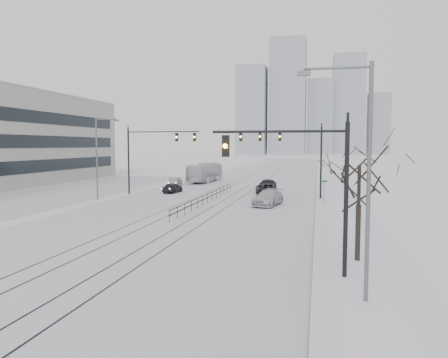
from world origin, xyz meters
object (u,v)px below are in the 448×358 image
at_px(bare_tree, 359,175).
at_px(sedan_nb_far, 267,185).
at_px(sedan_nb_front, 266,190).
at_px(sedan_nb_right, 268,198).
at_px(traffic_mast_near, 309,177).
at_px(box_truck, 205,173).
at_px(sedan_sb_outer, 175,182).
at_px(sedan_sb_inner, 172,188).

bearing_deg(bare_tree, sedan_nb_far, 103.91).
height_order(sedan_nb_front, sedan_nb_far, sedan_nb_far).
bearing_deg(sedan_nb_right, traffic_mast_near, -69.18).
distance_m(traffic_mast_near, sedan_nb_front, 32.47).
height_order(bare_tree, box_truck, bare_tree).
bearing_deg(sedan_sb_outer, traffic_mast_near, 109.69).
height_order(sedan_nb_front, box_truck, box_truck).
bearing_deg(box_truck, sedan_nb_far, 140.05).
distance_m(sedan_sb_outer, box_truck, 8.43).
bearing_deg(sedan_nb_front, sedan_sb_outer, 136.80).
xyz_separation_m(sedan_sb_inner, box_truck, (-0.09, 16.57, 0.88)).
xyz_separation_m(bare_tree, sedan_nb_right, (-6.82, 20.33, -3.73)).
xyz_separation_m(bare_tree, box_truck, (-20.00, 45.96, -2.97)).
xyz_separation_m(bare_tree, sedan_sb_outer, (-22.42, 37.93, -3.85)).
relative_size(bare_tree, sedan_sb_outer, 1.56).
bearing_deg(sedan_sb_inner, traffic_mast_near, 122.95).
xyz_separation_m(sedan_sb_inner, sedan_nb_far, (11.30, 5.39, 0.13)).
bearing_deg(sedan_nb_front, sedan_nb_right, -92.85).
bearing_deg(traffic_mast_near, sedan_nb_right, 100.71).
distance_m(sedan_sb_inner, box_truck, 16.59).
xyz_separation_m(sedan_sb_inner, sedan_nb_front, (11.92, -0.64, 0.06)).
bearing_deg(sedan_sb_outer, bare_tree, 114.23).
xyz_separation_m(sedan_sb_outer, sedan_nb_right, (15.59, -17.60, 0.11)).
relative_size(sedan_sb_inner, sedan_nb_far, 0.83).
relative_size(sedan_nb_right, sedan_nb_far, 1.16).
bearing_deg(sedan_nb_far, box_truck, 145.34).
relative_size(traffic_mast_near, box_truck, 0.64).
distance_m(bare_tree, sedan_sb_outer, 44.23).
bearing_deg(box_truck, sedan_sb_inner, 94.82).
xyz_separation_m(sedan_nb_right, sedan_nb_far, (-1.79, 14.45, 0.01)).
relative_size(sedan_sb_outer, sedan_nb_far, 0.87).
bearing_deg(sedan_nb_right, bare_tree, -61.33).
xyz_separation_m(sedan_nb_front, sedan_nb_right, (1.16, -8.42, 0.06)).
bearing_deg(box_truck, sedan_nb_front, 129.42).
height_order(bare_tree, sedan_nb_far, bare_tree).
xyz_separation_m(bare_tree, sedan_sb_inner, (-19.91, 29.40, -3.85)).
bearing_deg(sedan_nb_far, sedan_sb_outer, 176.96).
height_order(sedan_sb_inner, sedan_sb_outer, sedan_sb_outer).
height_order(sedan_sb_outer, sedan_nb_far, sedan_nb_far).
relative_size(bare_tree, sedan_nb_far, 1.36).
height_order(traffic_mast_near, sedan_sb_inner, traffic_mast_near).
relative_size(sedan_nb_far, box_truck, 0.41).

